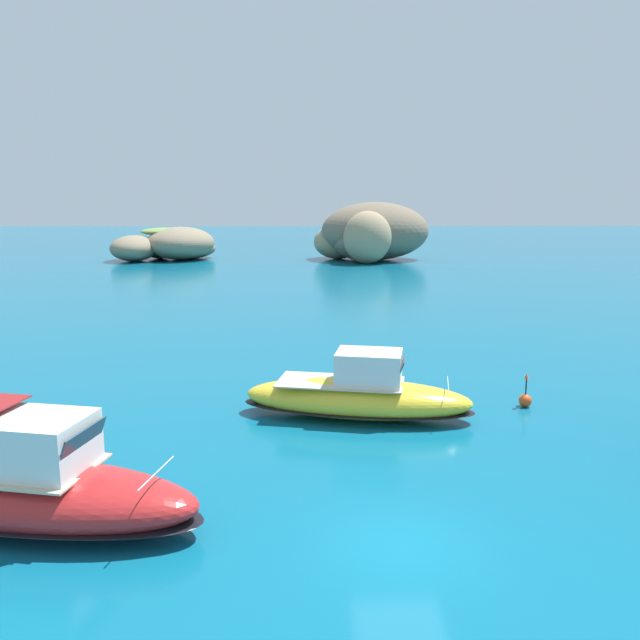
{
  "coord_description": "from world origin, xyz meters",
  "views": [
    {
      "loc": [
        -2.42,
        -15.39,
        8.95
      ],
      "look_at": [
        -1.86,
        16.06,
        2.98
      ],
      "focal_mm": 35.91,
      "sensor_mm": 36.0,
      "label": 1
    }
  ],
  "objects_px": {
    "motorboat_yellow": "(358,395)",
    "islet_small": "(172,245)",
    "islet_large": "(369,235)",
    "motorboat_red": "(22,487)",
    "channel_buoy": "(525,399)"
  },
  "relations": [
    {
      "from": "motorboat_yellow",
      "to": "islet_small",
      "type": "bearing_deg",
      "value": 107.57
    },
    {
      "from": "islet_large",
      "to": "motorboat_red",
      "type": "bearing_deg",
      "value": -102.11
    },
    {
      "from": "motorboat_yellow",
      "to": "channel_buoy",
      "type": "bearing_deg",
      "value": 9.45
    },
    {
      "from": "motorboat_yellow",
      "to": "channel_buoy",
      "type": "xyz_separation_m",
      "value": [
        7.41,
        1.23,
        -0.61
      ]
    },
    {
      "from": "motorboat_red",
      "to": "channel_buoy",
      "type": "height_order",
      "value": "motorboat_red"
    },
    {
      "from": "islet_large",
      "to": "islet_small",
      "type": "distance_m",
      "value": 29.48
    },
    {
      "from": "channel_buoy",
      "to": "islet_large",
      "type": "bearing_deg",
      "value": 90.44
    },
    {
      "from": "islet_large",
      "to": "islet_small",
      "type": "bearing_deg",
      "value": 178.1
    },
    {
      "from": "motorboat_red",
      "to": "islet_large",
      "type": "bearing_deg",
      "value": 77.89
    },
    {
      "from": "islet_large",
      "to": "islet_small",
      "type": "xyz_separation_m",
      "value": [
        -29.43,
        0.98,
        -1.47
      ]
    },
    {
      "from": "islet_small",
      "to": "channel_buoy",
      "type": "height_order",
      "value": "islet_small"
    },
    {
      "from": "islet_small",
      "to": "motorboat_yellow",
      "type": "xyz_separation_m",
      "value": [
        22.54,
        -71.19,
        -1.22
      ]
    },
    {
      "from": "islet_large",
      "to": "motorboat_yellow",
      "type": "bearing_deg",
      "value": -95.6
    },
    {
      "from": "islet_large",
      "to": "motorboat_yellow",
      "type": "xyz_separation_m",
      "value": [
        -6.88,
        -70.21,
        -2.68
      ]
    },
    {
      "from": "islet_large",
      "to": "motorboat_yellow",
      "type": "distance_m",
      "value": 70.6
    }
  ]
}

